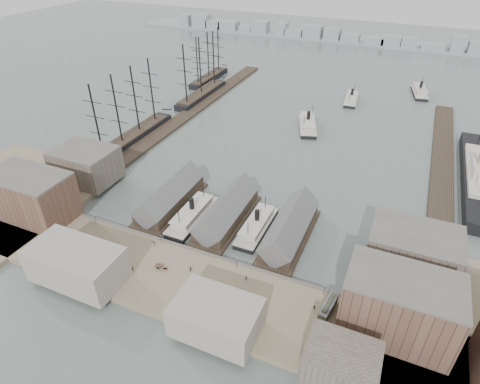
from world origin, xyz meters
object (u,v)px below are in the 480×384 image
at_px(horse_cart_right, 204,298).
at_px(ocean_steamer, 477,175).
at_px(horse_cart_left, 96,243).
at_px(tram, 328,308).
at_px(ferry_docked_west, 192,214).
at_px(horse_cart_center, 163,268).

bearing_deg(horse_cart_right, ocean_steamer, -42.99).
bearing_deg(ocean_steamer, horse_cart_left, -140.26).
relative_size(tram, horse_cart_left, 2.45).
xyz_separation_m(tram, horse_cart_right, (-35.82, -10.79, -1.10)).
relative_size(ferry_docked_west, horse_cart_center, 6.16).
height_order(horse_cart_left, horse_cart_center, horse_cart_left).
xyz_separation_m(ferry_docked_west, tram, (60.63, -25.74, 1.42)).
distance_m(ferry_docked_west, tram, 65.89).
xyz_separation_m(ocean_steamer, horse_cart_right, (-80.19, -113.46, -0.90)).
bearing_deg(ocean_steamer, tram, -113.37).
relative_size(ocean_steamer, horse_cart_left, 19.57).
xyz_separation_m(tram, horse_cart_left, (-83.74, -3.85, -1.13)).
xyz_separation_m(ferry_docked_west, ocean_steamer, (105.00, 76.92, 1.23)).
height_order(ferry_docked_west, horse_cart_left, ferry_docked_west).
relative_size(ferry_docked_west, horse_cart_right, 6.26).
bearing_deg(horse_cart_center, ferry_docked_west, 5.37).
bearing_deg(ocean_steamer, ferry_docked_west, -143.77).
bearing_deg(tram, ferry_docked_west, 165.45).
bearing_deg(ferry_docked_west, horse_cart_center, -79.35).
relative_size(tram, horse_cart_center, 2.24).
distance_m(horse_cart_center, horse_cart_right, 20.03).
height_order(ferry_docked_west, ocean_steamer, ocean_steamer).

